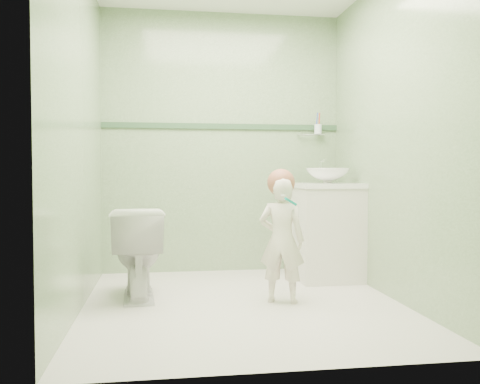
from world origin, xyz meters
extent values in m
plane|color=silver|center=(0.00, 0.00, 0.00)|extent=(2.50, 2.50, 0.00)
cube|color=gray|center=(0.00, 1.25, 1.20)|extent=(2.20, 0.04, 2.40)
cube|color=gray|center=(0.00, -1.25, 1.20)|extent=(2.20, 0.04, 2.40)
cube|color=gray|center=(-1.10, 0.00, 1.20)|extent=(0.04, 2.50, 2.40)
cube|color=gray|center=(1.10, 0.00, 1.20)|extent=(0.04, 2.50, 2.40)
cube|color=#325236|center=(0.00, 1.24, 1.35)|extent=(2.20, 0.02, 0.05)
cube|color=silver|center=(0.84, 0.70, 0.40)|extent=(0.52, 0.50, 0.80)
cube|color=white|center=(0.84, 0.70, 0.81)|extent=(0.54, 0.52, 0.04)
imported|color=white|center=(0.84, 0.70, 0.89)|extent=(0.37, 0.37, 0.13)
cylinder|color=silver|center=(0.84, 0.90, 0.95)|extent=(0.03, 0.03, 0.18)
cylinder|color=silver|center=(0.84, 0.85, 1.03)|extent=(0.02, 0.12, 0.02)
cylinder|color=silver|center=(0.84, 1.20, 1.28)|extent=(0.26, 0.02, 0.02)
cylinder|color=silver|center=(0.90, 1.18, 1.33)|extent=(0.07, 0.07, 0.09)
cylinder|color=red|center=(0.91, 1.19, 1.40)|extent=(0.01, 0.01, 0.17)
cylinder|color=#3143BB|center=(0.89, 1.17, 1.40)|extent=(0.01, 0.01, 0.17)
imported|color=white|center=(-0.74, 0.29, 0.34)|extent=(0.41, 0.68, 0.67)
imported|color=#EDE4CE|center=(0.28, 0.01, 0.44)|extent=(0.38, 0.31, 0.88)
sphere|color=#9E5A42|center=(0.28, 0.03, 0.85)|extent=(0.20, 0.20, 0.20)
cylinder|color=#018579|center=(0.30, -0.14, 0.72)|extent=(0.11, 0.11, 0.06)
cube|color=white|center=(0.27, -0.08, 0.76)|extent=(0.03, 0.03, 0.02)
camera|label=1|loc=(-0.56, -3.54, 0.92)|focal=38.66mm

